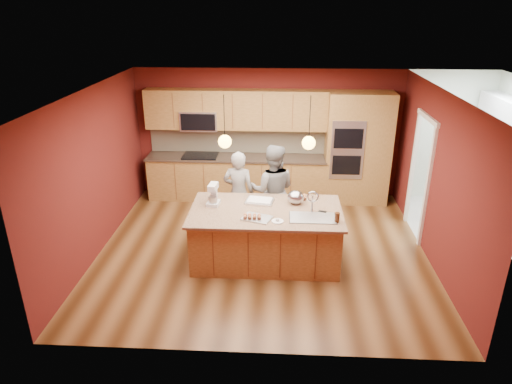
# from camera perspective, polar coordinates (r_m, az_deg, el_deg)

# --- Properties ---
(floor) EXTENTS (5.50, 5.50, 0.00)m
(floor) POSITION_cam_1_polar(r_m,az_deg,el_deg) (7.89, 0.81, -7.17)
(floor) COLOR #442610
(floor) RESTS_ON ground
(ceiling) EXTENTS (5.50, 5.50, 0.00)m
(ceiling) POSITION_cam_1_polar(r_m,az_deg,el_deg) (6.95, 0.93, 12.50)
(ceiling) COLOR white
(ceiling) RESTS_ON ground
(wall_back) EXTENTS (5.50, 0.00, 5.50)m
(wall_back) POSITION_cam_1_polar(r_m,az_deg,el_deg) (9.69, 1.48, 7.28)
(wall_back) COLOR #551613
(wall_back) RESTS_ON ground
(wall_front) EXTENTS (5.50, 0.00, 5.50)m
(wall_front) POSITION_cam_1_polar(r_m,az_deg,el_deg) (5.06, -0.32, -8.05)
(wall_front) COLOR #551613
(wall_front) RESTS_ON ground
(wall_left) EXTENTS (0.00, 5.00, 5.00)m
(wall_left) POSITION_cam_1_polar(r_m,az_deg,el_deg) (7.91, -19.49, 2.31)
(wall_left) COLOR #551613
(wall_left) RESTS_ON ground
(wall_right) EXTENTS (0.00, 5.00, 5.00)m
(wall_right) POSITION_cam_1_polar(r_m,az_deg,el_deg) (7.72, 21.72, 1.49)
(wall_right) COLOR #551613
(wall_right) RESTS_ON ground
(cabinet_run) EXTENTS (3.74, 0.64, 2.30)m
(cabinet_run) POSITION_cam_1_polar(r_m,az_deg,el_deg) (9.60, -2.66, 4.82)
(cabinet_run) COLOR brown
(cabinet_run) RESTS_ON floor
(oven_column) EXTENTS (1.30, 0.62, 2.30)m
(oven_column) POSITION_cam_1_polar(r_m,az_deg,el_deg) (9.58, 12.56, 5.31)
(oven_column) COLOR brown
(oven_column) RESTS_ON floor
(doorway_trim) EXTENTS (0.08, 1.11, 2.20)m
(doorway_trim) POSITION_cam_1_polar(r_m,az_deg,el_deg) (8.53, 19.75, 1.58)
(doorway_trim) COLOR white
(doorway_trim) RESTS_ON wall_right
(pendant_left) EXTENTS (0.20, 0.20, 0.80)m
(pendant_left) POSITION_cam_1_polar(r_m,az_deg,el_deg) (6.86, -3.91, 6.34)
(pendant_left) COLOR black
(pendant_left) RESTS_ON ceiling
(pendant_right) EXTENTS (0.20, 0.20, 0.80)m
(pendant_right) POSITION_cam_1_polar(r_m,az_deg,el_deg) (6.83, 6.61, 6.15)
(pendant_right) COLOR black
(pendant_right) RESTS_ON ceiling
(island) EXTENTS (2.40, 1.35, 1.27)m
(island) POSITION_cam_1_polar(r_m,az_deg,el_deg) (7.40, 1.34, -5.33)
(island) COLOR brown
(island) RESTS_ON floor
(person_left) EXTENTS (0.62, 0.46, 1.55)m
(person_left) POSITION_cam_1_polar(r_m,az_deg,el_deg) (8.13, -2.17, -0.14)
(person_left) COLOR black
(person_left) RESTS_ON floor
(person_right) EXTENTS (0.84, 0.67, 1.68)m
(person_right) POSITION_cam_1_polar(r_m,az_deg,el_deg) (8.08, 2.09, 0.19)
(person_right) COLOR slate
(person_right) RESTS_ON floor
(stand_mixer) EXTENTS (0.22, 0.28, 0.36)m
(stand_mixer) POSITION_cam_1_polar(r_m,az_deg,el_deg) (7.38, -5.36, -0.47)
(stand_mixer) COLOR silver
(stand_mixer) RESTS_ON island
(sheet_cake) EXTENTS (0.49, 0.40, 0.05)m
(sheet_cake) POSITION_cam_1_polar(r_m,az_deg,el_deg) (7.49, 0.45, -1.12)
(sheet_cake) COLOR white
(sheet_cake) RESTS_ON island
(cooling_rack) EXTENTS (0.50, 0.43, 0.02)m
(cooling_rack) POSITION_cam_1_polar(r_m,az_deg,el_deg) (6.93, 0.11, -3.26)
(cooling_rack) COLOR silver
(cooling_rack) RESTS_ON island
(mixing_bowl) EXTENTS (0.27, 0.27, 0.23)m
(mixing_bowl) POSITION_cam_1_polar(r_m,az_deg,el_deg) (7.43, 4.98, -0.66)
(mixing_bowl) COLOR #ABADB2
(mixing_bowl) RESTS_ON island
(plate) EXTENTS (0.18, 0.18, 0.01)m
(plate) POSITION_cam_1_polar(r_m,az_deg,el_deg) (6.85, 2.71, -3.67)
(plate) COLOR silver
(plate) RESTS_ON island
(tumbler) EXTENTS (0.08, 0.08, 0.15)m
(tumbler) POSITION_cam_1_polar(r_m,az_deg,el_deg) (6.91, 10.12, -3.15)
(tumbler) COLOR #351A0B
(tumbler) RESTS_ON island
(phone) EXTENTS (0.15, 0.11, 0.01)m
(phone) POSITION_cam_1_polar(r_m,az_deg,el_deg) (7.22, 8.31, -2.46)
(phone) COLOR black
(phone) RESTS_ON island
(cupcakes_left) EXTENTS (0.14, 0.21, 0.06)m
(cupcakes_left) POSITION_cam_1_polar(r_m,az_deg,el_deg) (7.63, -5.42, -0.68)
(cupcakes_left) COLOR #D57F4D
(cupcakes_left) RESTS_ON island
(cupcakes_rack) EXTENTS (0.28, 0.14, 0.06)m
(cupcakes_rack) POSITION_cam_1_polar(r_m,az_deg,el_deg) (6.89, -0.50, -3.07)
(cupcakes_rack) COLOR #D57F4D
(cupcakes_rack) RESTS_ON island
(cupcakes_right) EXTENTS (0.17, 0.17, 0.07)m
(cupcakes_right) POSITION_cam_1_polar(r_m,az_deg,el_deg) (7.63, 5.75, -0.64)
(cupcakes_right) COLOR #D57F4D
(cupcakes_right) RESTS_ON island
(washer) EXTENTS (0.78, 0.79, 1.05)m
(washer) POSITION_cam_1_polar(r_m,az_deg,el_deg) (9.34, 27.95, -1.46)
(washer) COLOR silver
(washer) RESTS_ON floor
(dryer) EXTENTS (0.71, 0.73, 1.08)m
(dryer) POSITION_cam_1_polar(r_m,az_deg,el_deg) (9.85, 26.32, 0.12)
(dryer) COLOR silver
(dryer) RESTS_ON floor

